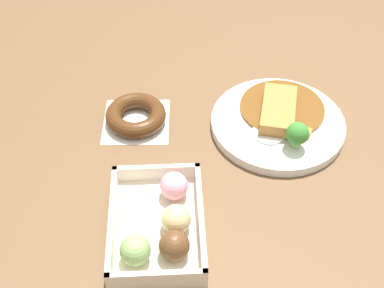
% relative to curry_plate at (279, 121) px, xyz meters
% --- Properties ---
extents(ground_plane, '(1.60, 1.60, 0.00)m').
position_rel_curry_plate_xyz_m(ground_plane, '(-0.03, 0.03, -0.02)').
color(ground_plane, brown).
extents(curry_plate, '(0.25, 0.25, 0.07)m').
position_rel_curry_plate_xyz_m(curry_plate, '(0.00, 0.00, 0.00)').
color(curry_plate, white).
rests_on(curry_plate, ground_plane).
extents(donut_box, '(0.20, 0.14, 0.06)m').
position_rel_curry_plate_xyz_m(donut_box, '(-0.23, 0.22, 0.01)').
color(donut_box, beige).
rests_on(donut_box, ground_plane).
extents(chocolate_ring_donut, '(0.13, 0.13, 0.03)m').
position_rel_curry_plate_xyz_m(chocolate_ring_donut, '(0.03, 0.26, 0.00)').
color(chocolate_ring_donut, white).
rests_on(chocolate_ring_donut, ground_plane).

